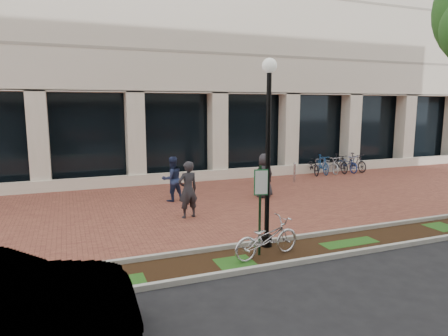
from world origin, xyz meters
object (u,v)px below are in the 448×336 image
object	(u,v)px
locked_bicycle	(267,238)
parking_sign	(260,198)
pedestrian_mid	(172,179)
bollard	(294,172)
bike_rack_cluster	(334,164)
pedestrian_left	(188,190)
pedestrian_right	(265,176)
lamppost	(268,144)

from	to	relation	value
locked_bicycle	parking_sign	bearing A→B (deg)	22.11
pedestrian_mid	bollard	world-z (taller)	pedestrian_mid
parking_sign	pedestrian_mid	size ratio (longest dim) A/B	1.30
bike_rack_cluster	pedestrian_left	bearing A→B (deg)	-142.93
locked_bicycle	pedestrian_right	xyz separation A→B (m)	(2.85, 5.66, 0.39)
pedestrian_left	bike_rack_cluster	size ratio (longest dim) A/B	0.53
parking_sign	pedestrian_mid	xyz separation A→B (m)	(-0.58, 6.22, -0.57)
pedestrian_mid	bike_rack_cluster	bearing A→B (deg)	-173.83
pedestrian_left	bollard	world-z (taller)	pedestrian_left
pedestrian_left	pedestrian_mid	distance (m)	2.42
parking_sign	lamppost	size ratio (longest dim) A/B	0.47
parking_sign	pedestrian_mid	world-z (taller)	parking_sign
parking_sign	pedestrian_mid	bearing A→B (deg)	106.77
locked_bicycle	pedestrian_left	world-z (taller)	pedestrian_left
lamppost	locked_bicycle	world-z (taller)	lamppost
bike_rack_cluster	pedestrian_mid	bearing A→B (deg)	-154.70
locked_bicycle	pedestrian_mid	world-z (taller)	pedestrian_mid
bollard	pedestrian_right	bearing A→B (deg)	-140.46
lamppost	bike_rack_cluster	bearing A→B (deg)	45.38
lamppost	pedestrian_mid	distance (m)	6.09
lamppost	pedestrian_left	bearing A→B (deg)	108.62
lamppost	pedestrian_mid	xyz separation A→B (m)	(-1.02, 5.72, -1.81)
parking_sign	bike_rack_cluster	world-z (taller)	parking_sign
locked_bicycle	bike_rack_cluster	xyz separation A→B (m)	(8.99, 9.42, 0.00)
pedestrian_left	bollard	size ratio (longest dim) A/B	1.95
bollard	pedestrian_mid	bearing A→B (deg)	-166.20
pedestrian_mid	bike_rack_cluster	size ratio (longest dim) A/B	0.48
pedestrian_mid	pedestrian_right	world-z (taller)	pedestrian_right
parking_sign	lamppost	bearing A→B (deg)	59.55
locked_bicycle	pedestrian_mid	xyz separation A→B (m)	(-0.68, 6.38, 0.37)
locked_bicycle	pedestrian_right	distance (m)	6.35
lamppost	bollard	size ratio (longest dim) A/B	4.98
pedestrian_left	pedestrian_right	size ratio (longest dim) A/B	1.06
locked_bicycle	bike_rack_cluster	size ratio (longest dim) A/B	0.52
lamppost	bike_rack_cluster	size ratio (longest dim) A/B	1.35
parking_sign	pedestrian_right	bearing A→B (deg)	73.19
pedestrian_left	lamppost	bearing A→B (deg)	97.05
pedestrian_right	bike_rack_cluster	world-z (taller)	pedestrian_right
parking_sign	lamppost	distance (m)	1.40
pedestrian_right	bike_rack_cluster	size ratio (longest dim) A/B	0.50
bollard	bike_rack_cluster	world-z (taller)	bike_rack_cluster
parking_sign	pedestrian_right	xyz separation A→B (m)	(2.95, 5.49, -0.55)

